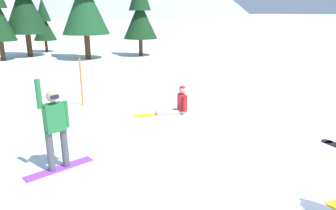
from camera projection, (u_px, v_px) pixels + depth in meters
ground_plane at (288, 188)px, 6.13m from camera, size 800.00×800.00×0.00m
snowboarder_midground at (55, 127)px, 6.61m from camera, size 1.53×0.66×2.05m
snowboarder_background at (177, 104)px, 10.59m from camera, size 1.85×0.84×0.96m
trail_marker_pole at (81, 82)px, 11.34m from camera, size 0.06×0.06×1.77m
pine_tree_leaning at (140, 12)px, 23.80m from camera, size 2.62×2.62×5.99m
pine_tree_young at (44, 23)px, 26.40m from camera, size 1.90×1.90×4.47m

